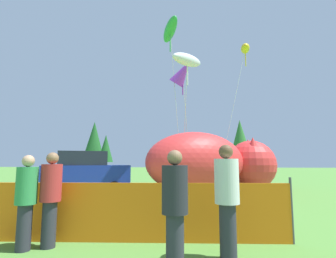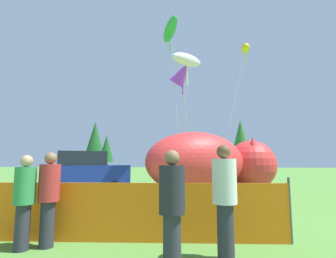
# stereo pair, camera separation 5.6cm
# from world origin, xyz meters

# --- Properties ---
(ground_plane) EXTENTS (120.00, 120.00, 0.00)m
(ground_plane) POSITION_xyz_m (0.00, 0.00, 0.00)
(ground_plane) COLOR #548C38
(parked_car) EXTENTS (4.30, 3.14, 2.04)m
(parked_car) POSITION_xyz_m (-3.20, 3.79, 1.00)
(parked_car) COLOR navy
(parked_car) RESTS_ON ground
(folding_chair) EXTENTS (0.75, 0.75, 0.94)m
(folding_chair) POSITION_xyz_m (2.66, -1.46, 0.54)
(folding_chair) COLOR black
(folding_chair) RESTS_ON ground
(inflatable_cat) EXTENTS (7.49, 6.04, 3.03)m
(inflatable_cat) POSITION_xyz_m (2.92, 5.26, 1.40)
(inflatable_cat) COLOR red
(inflatable_cat) RESTS_ON ground
(safety_fence) EXTENTS (7.50, 0.62, 1.25)m
(safety_fence) POSITION_xyz_m (0.20, -3.34, 0.57)
(safety_fence) COLOR orange
(safety_fence) RESTS_ON ground
(spectator_in_black_shirt) EXTENTS (0.38, 0.38, 1.73)m
(spectator_in_black_shirt) POSITION_xyz_m (1.78, -4.66, 0.94)
(spectator_in_black_shirt) COLOR #2D2D38
(spectator_in_black_shirt) RESTS_ON ground
(spectator_in_blue_shirt) EXTENTS (0.38, 0.38, 1.73)m
(spectator_in_blue_shirt) POSITION_xyz_m (-0.62, -3.76, 0.95)
(spectator_in_blue_shirt) COLOR #2D2D38
(spectator_in_blue_shirt) RESTS_ON ground
(spectator_in_yellow_shirt) EXTENTS (0.37, 0.37, 1.68)m
(spectator_in_yellow_shirt) POSITION_xyz_m (-0.96, -3.97, 0.92)
(spectator_in_yellow_shirt) COLOR #2D2D38
(spectator_in_yellow_shirt) RESTS_ON ground
(spectator_in_red_shirt) EXTENTS (0.40, 0.40, 1.85)m
(spectator_in_red_shirt) POSITION_xyz_m (2.59, -4.01, 1.01)
(spectator_in_red_shirt) COLOR #2D2D38
(spectator_in_red_shirt) RESTS_ON ground
(kite_white_ghost) EXTENTS (1.81, 3.88, 7.16)m
(kite_white_ghost) POSITION_xyz_m (1.73, 4.16, 6.60)
(kite_white_ghost) COLOR silver
(kite_white_ghost) RESTS_ON ground
(kite_purple_delta) EXTENTS (1.81, 2.70, 7.43)m
(kite_purple_delta) POSITION_xyz_m (1.40, 5.87, 6.56)
(kite_purple_delta) COLOR silver
(kite_purple_delta) RESTS_ON ground
(kite_green_fish) EXTENTS (1.38, 2.40, 9.54)m
(kite_green_fish) POSITION_xyz_m (0.74, 5.46, 8.93)
(kite_green_fish) COLOR silver
(kite_green_fish) RESTS_ON ground
(kite_yellow_hero) EXTENTS (2.83, 2.66, 10.04)m
(kite_yellow_hero) POSITION_xyz_m (5.68, 9.76, 9.49)
(kite_yellow_hero) COLOR silver
(kite_yellow_hero) RESTS_ON ground
(horizon_tree_east) EXTENTS (2.52, 2.52, 6.01)m
(horizon_tree_east) POSITION_xyz_m (-12.95, 34.13, 3.69)
(horizon_tree_east) COLOR brown
(horizon_tree_east) RESTS_ON ground
(horizon_tree_west) EXTENTS (3.66, 3.66, 8.73)m
(horizon_tree_west) POSITION_xyz_m (-16.17, 36.97, 5.36)
(horizon_tree_west) COLOR brown
(horizon_tree_west) RESTS_ON ground
(horizon_tree_mid) EXTENTS (3.35, 3.35, 7.99)m
(horizon_tree_mid) POSITION_xyz_m (8.96, 32.86, 4.91)
(horizon_tree_mid) COLOR brown
(horizon_tree_mid) RESTS_ON ground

